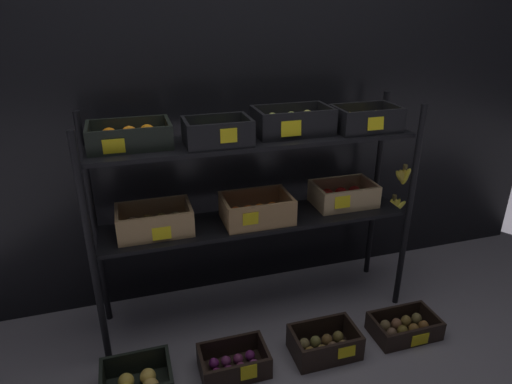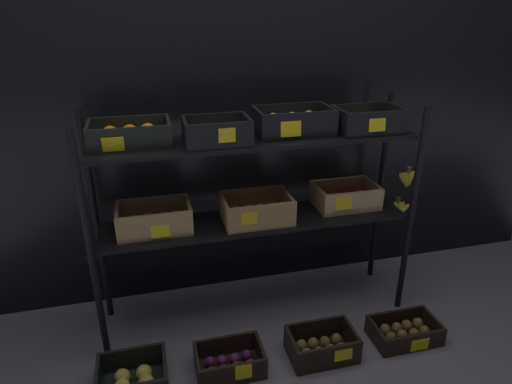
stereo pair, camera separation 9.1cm
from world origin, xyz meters
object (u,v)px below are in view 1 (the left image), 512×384
Objects in this scene: display_rack at (258,175)px; crate_ground_kiwi at (324,345)px; crate_ground_apple_gold at (138,384)px; crate_ground_right_kiwi at (404,327)px; crate_ground_plum at (234,363)px.

display_rack is 0.90m from crate_ground_kiwi.
crate_ground_right_kiwi is (1.35, -0.01, -0.01)m from crate_ground_apple_gold.
crate_ground_apple_gold is 0.44m from crate_ground_plum.
crate_ground_kiwi is at bearing -2.25° from crate_ground_plum.
crate_ground_right_kiwi is at bearing -0.85° from crate_ground_plum.
crate_ground_plum is at bearing 179.15° from crate_ground_right_kiwi.
crate_ground_plum is at bearing 0.23° from crate_ground_apple_gold.
crate_ground_kiwi is (0.90, -0.02, 0.00)m from crate_ground_apple_gold.
crate_ground_plum is 0.91m from crate_ground_right_kiwi.
crate_ground_apple_gold reaches higher than crate_ground_plum.
crate_ground_plum reaches higher than crate_ground_right_kiwi.
crate_ground_plum is at bearing 177.75° from crate_ground_kiwi.
crate_ground_kiwi is (0.21, -0.42, -0.76)m from display_rack.
crate_ground_kiwi reaches higher than crate_ground_right_kiwi.
crate_ground_kiwi is at bearing -63.21° from display_rack.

